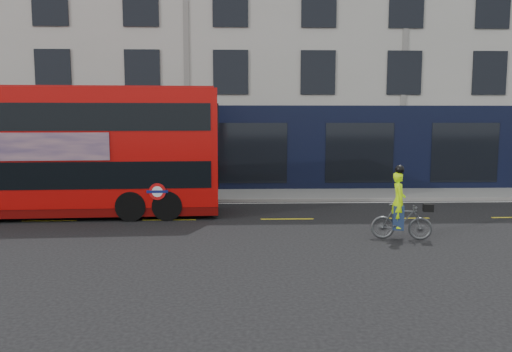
{
  "coord_description": "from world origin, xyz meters",
  "views": [
    {
      "loc": [
        2.37,
        -15.16,
        3.43
      ],
      "look_at": [
        2.96,
        2.11,
        1.41
      ],
      "focal_mm": 35.0,
      "sensor_mm": 36.0,
      "label": 1
    }
  ],
  "objects": [
    {
      "name": "building_terrace",
      "position": [
        0.0,
        12.94,
        7.49
      ],
      "size": [
        50.0,
        10.07,
        15.0
      ],
      "color": "#A9A59F",
      "rests_on": "ground"
    },
    {
      "name": "kerb",
      "position": [
        0.0,
        5.0,
        0.07
      ],
      "size": [
        60.0,
        0.12,
        0.13
      ],
      "primitive_type": "cube",
      "color": "gray",
      "rests_on": "ground"
    },
    {
      "name": "bus",
      "position": [
        -3.87,
        2.39,
        2.3
      ],
      "size": [
        11.22,
        3.06,
        4.48
      ],
      "rotation": [
        0.0,
        0.0,
        0.05
      ],
      "color": "#AB0806",
      "rests_on": "ground"
    },
    {
      "name": "cyclist",
      "position": [
        6.94,
        -1.44,
        0.71
      ],
      "size": [
        1.75,
        0.8,
        2.12
      ],
      "rotation": [
        0.0,
        0.0,
        -0.19
      ],
      "color": "#434648",
      "rests_on": "ground"
    },
    {
      "name": "road_edge_line",
      "position": [
        0.0,
        4.7,
        0.0
      ],
      "size": [
        58.0,
        0.1,
        0.01
      ],
      "primitive_type": "cube",
      "color": "silver",
      "rests_on": "ground"
    },
    {
      "name": "pavement",
      "position": [
        0.0,
        6.5,
        0.06
      ],
      "size": [
        60.0,
        3.0,
        0.12
      ],
      "primitive_type": "cube",
      "color": "gray",
      "rests_on": "ground"
    },
    {
      "name": "lane_dashes",
      "position": [
        0.0,
        1.5,
        0.0
      ],
      "size": [
        58.0,
        0.12,
        0.01
      ],
      "primitive_type": null,
      "color": "gold",
      "rests_on": "ground"
    },
    {
      "name": "ground",
      "position": [
        0.0,
        0.0,
        0.0
      ],
      "size": [
        120.0,
        120.0,
        0.0
      ],
      "primitive_type": "plane",
      "color": "black",
      "rests_on": "ground"
    }
  ]
}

